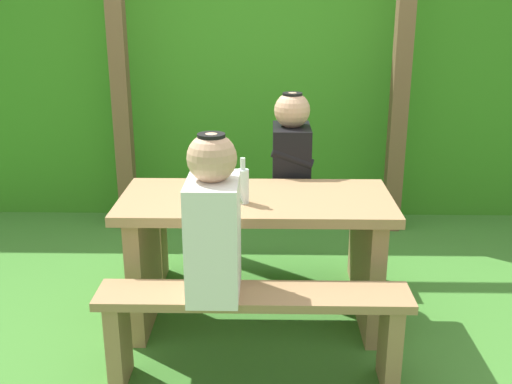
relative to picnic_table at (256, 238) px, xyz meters
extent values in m
plane|color=#408030|center=(0.00, 0.00, -0.50)|extent=(12.00, 12.00, 0.00)
cube|color=#37841F|center=(0.00, 2.08, 0.44)|extent=(6.40, 0.72, 1.88)
cube|color=brown|center=(-1.01, 1.42, 0.60)|extent=(0.12, 0.12, 2.20)
cube|color=brown|center=(1.01, 1.42, 0.60)|extent=(0.12, 0.12, 2.20)
cube|color=#9E7A51|center=(0.00, 0.00, 0.21)|extent=(1.40, 0.64, 0.05)
cube|color=#9E7A51|center=(-0.60, 0.00, -0.16)|extent=(0.08, 0.54, 0.68)
cube|color=#9E7A51|center=(0.60, 0.00, -0.16)|extent=(0.08, 0.54, 0.68)
cube|color=#9E7A51|center=(0.00, -0.54, -0.05)|extent=(1.40, 0.24, 0.04)
cube|color=#9E7A51|center=(-0.62, -0.54, -0.28)|extent=(0.07, 0.22, 0.42)
cube|color=#9E7A51|center=(0.62, -0.54, -0.28)|extent=(0.07, 0.22, 0.42)
cube|color=#9E7A51|center=(0.00, 0.54, -0.05)|extent=(1.40, 0.24, 0.04)
cube|color=#9E7A51|center=(-0.62, 0.54, -0.28)|extent=(0.07, 0.22, 0.42)
cube|color=#9E7A51|center=(0.62, 0.54, -0.28)|extent=(0.07, 0.22, 0.42)
cube|color=white|center=(-0.17, -0.54, 0.23)|extent=(0.22, 0.34, 0.52)
sphere|color=tan|center=(-0.17, -0.54, 0.58)|extent=(0.21, 0.21, 0.21)
cylinder|color=black|center=(-0.17, -0.54, 0.67)|extent=(0.12, 0.12, 0.02)
cylinder|color=white|center=(-0.17, -0.40, 0.33)|extent=(0.25, 0.07, 0.15)
cube|color=black|center=(0.20, 0.54, 0.23)|extent=(0.22, 0.34, 0.52)
sphere|color=tan|center=(0.20, 0.54, 0.58)|extent=(0.21, 0.21, 0.21)
cylinder|color=black|center=(0.20, 0.54, 0.67)|extent=(0.12, 0.12, 0.02)
cylinder|color=black|center=(0.20, 0.40, 0.33)|extent=(0.25, 0.07, 0.15)
cylinder|color=silver|center=(-0.19, 0.12, 0.27)|extent=(0.07, 0.07, 0.08)
cylinder|color=silver|center=(-0.06, -0.09, 0.32)|extent=(0.06, 0.06, 0.17)
cylinder|color=silver|center=(-0.06, -0.09, 0.43)|extent=(0.03, 0.03, 0.06)
cylinder|color=silver|center=(-0.22, 0.04, 0.32)|extent=(0.06, 0.06, 0.18)
cylinder|color=silver|center=(-0.22, 0.04, 0.44)|extent=(0.03, 0.03, 0.07)
camera|label=1|loc=(0.06, -2.93, 1.22)|focal=42.25mm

